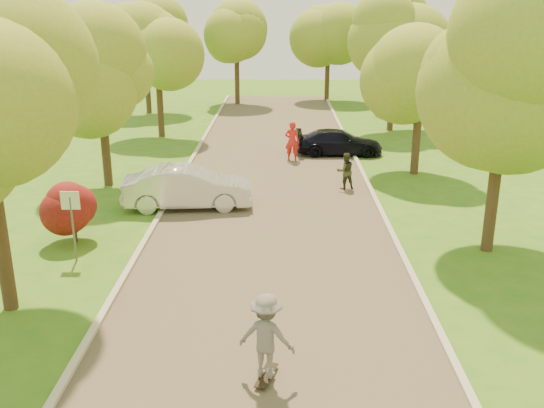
# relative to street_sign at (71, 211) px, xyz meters

# --- Properties ---
(ground) EXTENTS (100.00, 100.00, 0.00)m
(ground) POSITION_rel_street_sign_xyz_m (5.80, -4.00, -1.56)
(ground) COLOR #2F6F1A
(ground) RESTS_ON ground
(road) EXTENTS (8.00, 60.00, 0.01)m
(road) POSITION_rel_street_sign_xyz_m (5.80, 4.00, -1.56)
(road) COLOR #4C4438
(road) RESTS_ON ground
(curb_left) EXTENTS (0.18, 60.00, 0.12)m
(curb_left) POSITION_rel_street_sign_xyz_m (1.75, 4.00, -1.50)
(curb_left) COLOR #B2AD9E
(curb_left) RESTS_ON ground
(curb_right) EXTENTS (0.18, 60.00, 0.12)m
(curb_right) POSITION_rel_street_sign_xyz_m (9.85, 4.00, -1.50)
(curb_right) COLOR #B2AD9E
(curb_right) RESTS_ON ground
(street_sign) EXTENTS (0.55, 0.06, 2.17)m
(street_sign) POSITION_rel_street_sign_xyz_m (0.00, 0.00, 0.00)
(street_sign) COLOR #59595E
(street_sign) RESTS_ON ground
(red_shrub) EXTENTS (1.70, 1.70, 1.95)m
(red_shrub) POSITION_rel_street_sign_xyz_m (-0.50, 1.50, -0.47)
(red_shrub) COLOR #382619
(red_shrub) RESTS_ON ground
(tree_l_midb) EXTENTS (4.30, 4.20, 6.62)m
(tree_l_midb) POSITION_rel_street_sign_xyz_m (-1.01, 8.00, 3.02)
(tree_l_midb) COLOR #382619
(tree_l_midb) RESTS_ON ground
(tree_l_far) EXTENTS (4.92, 4.80, 7.79)m
(tree_l_far) POSITION_rel_street_sign_xyz_m (-0.59, 18.00, 3.90)
(tree_l_far) COLOR #382619
(tree_l_far) RESTS_ON ground
(tree_r_mida) EXTENTS (5.13, 5.00, 7.95)m
(tree_r_mida) POSITION_rel_street_sign_xyz_m (12.82, 1.00, 3.97)
(tree_r_mida) COLOR #382619
(tree_r_mida) RESTS_ON ground
(tree_r_midb) EXTENTS (4.51, 4.40, 7.01)m
(tree_r_midb) POSITION_rel_street_sign_xyz_m (12.40, 10.00, 3.32)
(tree_r_midb) COLOR #382619
(tree_r_midb) RESTS_ON ground
(tree_r_far) EXTENTS (5.33, 5.20, 8.34)m
(tree_r_far) POSITION_rel_street_sign_xyz_m (13.03, 20.00, 4.27)
(tree_r_far) COLOR #382619
(tree_r_far) RESTS_ON ground
(tree_bg_a) EXTENTS (5.12, 5.00, 7.72)m
(tree_bg_a) POSITION_rel_street_sign_xyz_m (-2.98, 26.00, 3.75)
(tree_bg_a) COLOR #382619
(tree_bg_a) RESTS_ON ground
(tree_bg_b) EXTENTS (5.12, 5.00, 7.95)m
(tree_bg_b) POSITION_rel_street_sign_xyz_m (14.02, 28.00, 3.97)
(tree_bg_b) COLOR #382619
(tree_bg_b) RESTS_ON ground
(tree_bg_c) EXTENTS (4.92, 4.80, 7.33)m
(tree_bg_c) POSITION_rel_street_sign_xyz_m (3.01, 30.00, 3.46)
(tree_bg_c) COLOR #382619
(tree_bg_c) RESTS_ON ground
(tree_bg_d) EXTENTS (5.12, 5.00, 7.72)m
(tree_bg_d) POSITION_rel_street_sign_xyz_m (10.02, 32.00, 3.75)
(tree_bg_d) COLOR #382619
(tree_bg_d) RESTS_ON ground
(silver_sedan) EXTENTS (4.93, 2.09, 1.58)m
(silver_sedan) POSITION_rel_street_sign_xyz_m (2.64, 5.05, -0.77)
(silver_sedan) COLOR silver
(silver_sedan) RESTS_ON ground
(dark_sedan) EXTENTS (4.40, 1.82, 1.27)m
(dark_sedan) POSITION_rel_street_sign_xyz_m (9.10, 13.63, -0.93)
(dark_sedan) COLOR black
(dark_sedan) RESTS_ON ground
(longboard) EXTENTS (0.49, 0.96, 0.11)m
(longboard) POSITION_rel_street_sign_xyz_m (5.85, -6.00, -1.46)
(longboard) COLOR black
(longboard) RESTS_ON ground
(skateboarder) EXTENTS (1.30, 0.95, 1.80)m
(skateboarder) POSITION_rel_street_sign_xyz_m (5.85, -6.00, -0.55)
(skateboarder) COLOR slate
(skateboarder) RESTS_ON longboard
(person_striped) EXTENTS (0.75, 0.54, 1.94)m
(person_striped) POSITION_rel_street_sign_xyz_m (6.69, 12.36, -0.60)
(person_striped) COLOR red
(person_striped) RESTS_ON ground
(person_olive) EXTENTS (0.87, 0.74, 1.55)m
(person_olive) POSITION_rel_street_sign_xyz_m (8.81, 7.54, -0.79)
(person_olive) COLOR #313520
(person_olive) RESTS_ON ground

